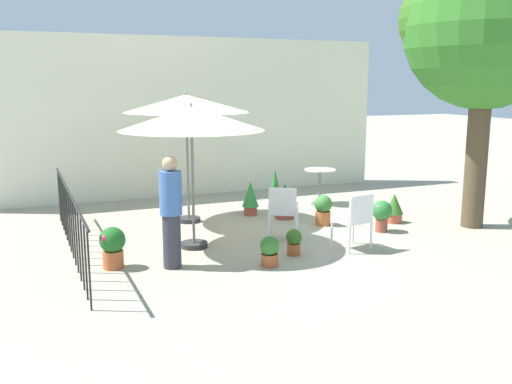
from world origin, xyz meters
TOP-DOWN VIEW (x-y plane):
  - ground_plane at (0.00, 0.00)m, footprint 60.00×60.00m
  - villa_facade at (0.00, 4.06)m, footprint 9.73×0.30m
  - terrace_railing at (-3.01, 0.00)m, footprint 0.03×5.12m
  - shade_tree at (4.04, -0.96)m, footprint 3.00×2.85m
  - patio_umbrella_0 at (-0.74, 1.39)m, footprint 2.32×2.32m
  - patio_umbrella_1 at (-1.15, -0.31)m, footprint 2.28×2.28m
  - cafe_table_0 at (2.35, 1.84)m, footprint 0.68×0.68m
  - patio_chair_0 at (1.17, -1.44)m, footprint 0.58×0.54m
  - patio_chair_1 at (0.35, -0.51)m, footprint 0.64×0.63m
  - potted_plant_0 at (0.15, -1.32)m, footprint 0.25×0.25m
  - potted_plant_1 at (-0.41, -1.66)m, footprint 0.28×0.28m
  - potted_plant_2 at (2.84, -0.18)m, footprint 0.35×0.35m
  - potted_plant_3 at (-2.53, -0.89)m, footprint 0.37×0.37m
  - potted_plant_4 at (0.56, 1.46)m, footprint 0.34×0.34m
  - potted_plant_5 at (1.30, 1.91)m, footprint 0.27×0.27m
  - potted_plant_6 at (1.49, 0.17)m, footprint 0.33×0.33m
  - potted_plant_7 at (1.06, 0.93)m, footprint 0.41×0.41m
  - potted_plant_8 at (2.22, -0.66)m, footprint 0.36×0.36m
  - standing_person at (-1.73, -1.19)m, footprint 0.33×0.33m

SIDE VIEW (x-z plane):
  - ground_plane at x=0.00m, z-range 0.00..0.00m
  - potted_plant_0 at x=0.15m, z-range 0.02..0.42m
  - potted_plant_1 at x=-0.41m, z-range 0.01..0.45m
  - potted_plant_2 at x=2.84m, z-range 0.01..0.57m
  - potted_plant_6 at x=1.49m, z-range 0.02..0.59m
  - potted_plant_3 at x=-2.53m, z-range 0.03..0.63m
  - potted_plant_8 at x=2.22m, z-range 0.05..0.62m
  - potted_plant_7 at x=1.06m, z-range 0.02..0.70m
  - potted_plant_4 at x=0.56m, z-range 0.02..0.70m
  - potted_plant_5 at x=1.30m, z-range 0.03..0.84m
  - patio_chair_0 at x=1.17m, z-range 0.08..0.99m
  - cafe_table_0 at x=2.35m, z-range 0.15..0.92m
  - patio_chair_1 at x=0.35m, z-range 0.09..1.01m
  - terrace_railing at x=-3.01m, z-range 0.17..1.19m
  - standing_person at x=-1.73m, z-range 0.02..1.64m
  - villa_facade at x=0.00m, z-range 0.00..3.65m
  - patio_umbrella_1 at x=-1.15m, z-range 0.90..3.22m
  - patio_umbrella_0 at x=-0.74m, z-range 0.99..3.45m
  - shade_tree at x=4.04m, z-range 1.07..6.06m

